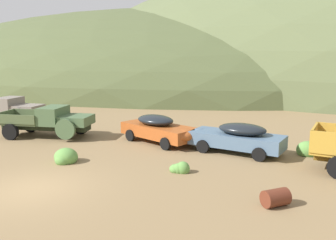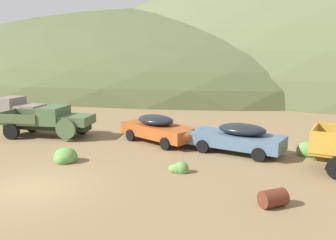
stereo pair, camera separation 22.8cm
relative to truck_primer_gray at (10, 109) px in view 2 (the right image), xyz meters
The scene contains 10 objects.
ground_plane 14.87m from the truck_primer_gray, 39.81° to the right, with size 300.00×300.00×0.00m, color olive.
hill_far_left 50.99m from the truck_primer_gray, 102.11° to the left, with size 107.71×84.58×26.11m, color #4C5633.
truck_primer_gray is the anchor object (origin of this frame).
truck_weathered_green 6.54m from the truck_primer_gray, 20.34° to the right, with size 6.02×3.49×1.89m.
car_oxide_orange 12.83m from the truck_primer_gray, ahead, with size 5.21×3.33×1.57m.
car_chalk_blue 17.18m from the truck_primer_gray, ahead, with size 5.23×2.43×1.57m.
oil_drum_foreground 21.40m from the truck_primer_gray, 19.92° to the right, with size 1.05×1.06×0.60m.
bush_near_barrel 20.77m from the truck_primer_gray, ahead, with size 1.20×1.05×0.92m.
bush_back_edge 16.68m from the truck_primer_gray, 18.58° to the right, with size 0.92×0.58×0.63m.
bush_front_right 12.03m from the truck_primer_gray, 30.99° to the right, with size 1.16×1.12×0.88m.
Camera 2 is at (10.36, -9.87, 5.17)m, focal length 39.22 mm.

